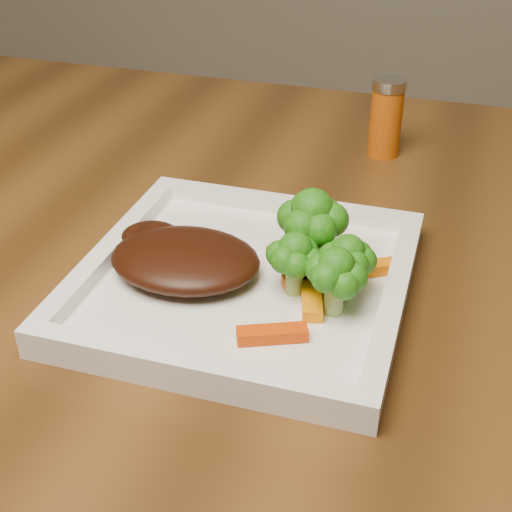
% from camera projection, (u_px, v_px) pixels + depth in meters
% --- Properties ---
extents(plate, '(0.27, 0.27, 0.01)m').
position_uv_depth(plate, '(245.00, 285.00, 0.61)').
color(plate, white).
rests_on(plate, dining_table).
extents(steak, '(0.13, 0.10, 0.03)m').
position_uv_depth(steak, '(185.00, 259.00, 0.60)').
color(steak, '#341307').
rests_on(steak, plate).
extents(broccoli_0, '(0.09, 0.09, 0.07)m').
position_uv_depth(broccoli_0, '(311.00, 231.00, 0.61)').
color(broccoli_0, '#0F5E10').
rests_on(broccoli_0, plate).
extents(broccoli_1, '(0.06, 0.06, 0.06)m').
position_uv_depth(broccoli_1, '(347.00, 262.00, 0.57)').
color(broccoli_1, '#367513').
rests_on(broccoli_1, plate).
extents(broccoli_2, '(0.06, 0.06, 0.06)m').
position_uv_depth(broccoli_2, '(335.00, 281.00, 0.55)').
color(broccoli_2, '#366711').
rests_on(broccoli_2, plate).
extents(broccoli_3, '(0.07, 0.07, 0.06)m').
position_uv_depth(broccoli_3, '(295.00, 260.00, 0.57)').
color(broccoli_3, '#346F12').
rests_on(broccoli_3, plate).
extents(carrot_0, '(0.05, 0.03, 0.01)m').
position_uv_depth(carrot_0, '(272.00, 334.00, 0.53)').
color(carrot_0, '#CF3703').
rests_on(carrot_0, plate).
extents(carrot_3, '(0.05, 0.04, 0.01)m').
position_uv_depth(carrot_3, '(366.00, 269.00, 0.61)').
color(carrot_3, '#DB6603').
rests_on(carrot_3, plate).
extents(carrot_4, '(0.04, 0.04, 0.01)m').
position_uv_depth(carrot_4, '(294.00, 247.00, 0.64)').
color(carrot_4, '#F76304').
rests_on(carrot_4, plate).
extents(carrot_5, '(0.03, 0.06, 0.01)m').
position_uv_depth(carrot_5, '(311.00, 296.00, 0.58)').
color(carrot_5, orange).
rests_on(carrot_5, plate).
extents(carrot_6, '(0.05, 0.04, 0.01)m').
position_uv_depth(carrot_6, '(312.00, 279.00, 0.60)').
color(carrot_6, '#D85603').
rests_on(carrot_6, plate).
extents(spice_shaker, '(0.04, 0.04, 0.09)m').
position_uv_depth(spice_shaker, '(386.00, 118.00, 0.83)').
color(spice_shaker, '#B74D0A').
rests_on(spice_shaker, dining_table).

